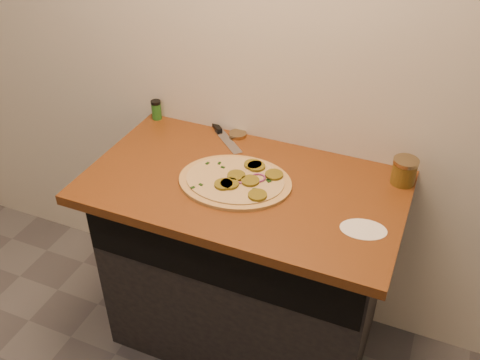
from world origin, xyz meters
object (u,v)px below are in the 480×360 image
at_px(salsa_jar, 404,171).
at_px(spice_shaker, 156,110).
at_px(chefs_knife, 221,133).
at_px(pizza, 236,181).

height_order(salsa_jar, spice_shaker, salsa_jar).
distance_m(chefs_knife, salsa_jar, 0.78).
relative_size(chefs_knife, spice_shaker, 2.79).
height_order(pizza, spice_shaker, spice_shaker).
bearing_deg(spice_shaker, salsa_jar, -3.81).
xyz_separation_m(chefs_knife, salsa_jar, (0.78, -0.06, 0.05)).
distance_m(pizza, spice_shaker, 0.62).
distance_m(pizza, chefs_knife, 0.37).
relative_size(pizza, spice_shaker, 5.28).
relative_size(pizza, salsa_jar, 4.59).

